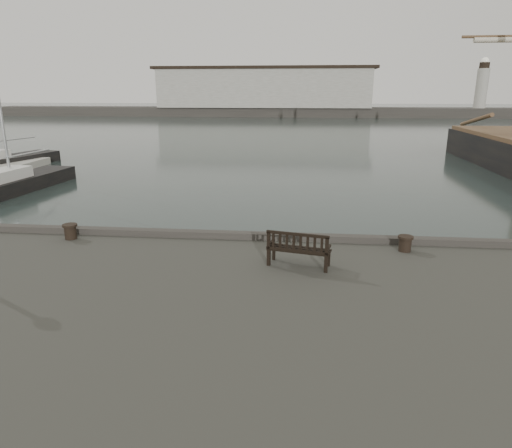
{
  "coord_description": "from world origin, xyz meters",
  "views": [
    {
      "loc": [
        0.92,
        -12.3,
        5.58
      ],
      "look_at": [
        -0.28,
        -0.5,
        2.1
      ],
      "focal_mm": 32.0,
      "sensor_mm": 36.0,
      "label": 1
    }
  ],
  "objects_px": {
    "bench": "(299,255)",
    "bollard_left": "(70,232)",
    "yacht_c": "(17,187)",
    "bollard_right": "(405,244)"
  },
  "relations": [
    {
      "from": "bench",
      "to": "yacht_c",
      "type": "bearing_deg",
      "value": 151.86
    },
    {
      "from": "bench",
      "to": "bollard_left",
      "type": "distance_m",
      "value": 6.57
    },
    {
      "from": "bench",
      "to": "bollard_right",
      "type": "bearing_deg",
      "value": 38.8
    },
    {
      "from": "bollard_right",
      "to": "yacht_c",
      "type": "bearing_deg",
      "value": 146.19
    },
    {
      "from": "bench",
      "to": "bollard_left",
      "type": "height_order",
      "value": "bench"
    },
    {
      "from": "yacht_c",
      "to": "bench",
      "type": "bearing_deg",
      "value": -35.56
    },
    {
      "from": "bench",
      "to": "yacht_c",
      "type": "relative_size",
      "value": 0.13
    },
    {
      "from": "yacht_c",
      "to": "bollard_left",
      "type": "bearing_deg",
      "value": -46.71
    },
    {
      "from": "bench",
      "to": "bollard_right",
      "type": "xyz_separation_m",
      "value": [
        2.74,
        1.34,
        -0.07
      ]
    },
    {
      "from": "bollard_left",
      "to": "yacht_c",
      "type": "relative_size",
      "value": 0.04
    }
  ]
}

